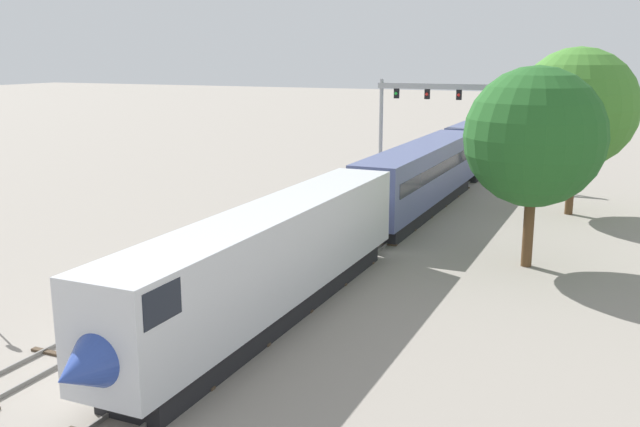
{
  "coord_description": "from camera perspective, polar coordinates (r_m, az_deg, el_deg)",
  "views": [
    {
      "loc": [
        15.42,
        -20.43,
        11.05
      ],
      "look_at": [
        1.0,
        12.0,
        3.0
      ],
      "focal_mm": 39.45,
      "sensor_mm": 36.0,
      "label": 1
    }
  ],
  "objects": [
    {
      "name": "ground_plane",
      "position": [
        27.88,
        -12.2,
        -10.88
      ],
      "size": [
        400.0,
        400.0,
        0.0
      ],
      "primitive_type": "plane",
      "color": "gray"
    },
    {
      "name": "track_main",
      "position": [
        82.28,
        14.41,
        4.7
      ],
      "size": [
        2.6,
        200.0,
        0.16
      ],
      "color": "slate",
      "rests_on": "ground"
    },
    {
      "name": "track_near",
      "position": [
        64.27,
        6.5,
        2.86
      ],
      "size": [
        2.6,
        160.0,
        0.16
      ],
      "color": "slate",
      "rests_on": "ground"
    },
    {
      "name": "passenger_train",
      "position": [
        62.07,
        11.29,
        4.71
      ],
      "size": [
        3.04,
        91.74,
        4.8
      ],
      "color": "silver",
      "rests_on": "ground"
    },
    {
      "name": "signal_gantry",
      "position": [
        64.24,
        9.9,
        8.49
      ],
      "size": [
        12.1,
        0.49,
        8.88
      ],
      "color": "#999BA0",
      "rests_on": "ground"
    },
    {
      "name": "trackside_tree_left",
      "position": [
        37.93,
        17.01,
        5.94
      ],
      "size": [
        7.25,
        7.25,
        10.54
      ],
      "color": "brown",
      "rests_on": "ground"
    },
    {
      "name": "trackside_tree_mid",
      "position": [
        51.82,
        20.1,
        8.03
      ],
      "size": [
        8.27,
        8.27,
        11.6
      ],
      "color": "brown",
      "rests_on": "ground"
    }
  ]
}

